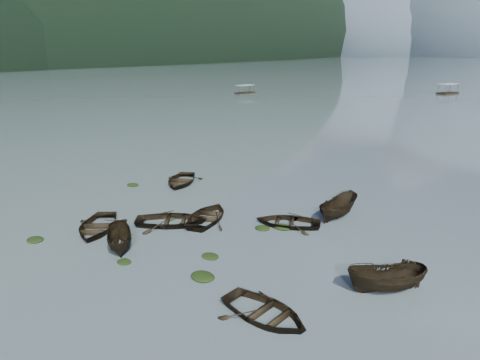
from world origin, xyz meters
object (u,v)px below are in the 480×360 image
Objects in this scene: rowboat_3 at (208,220)px; pontoon_left at (245,93)px; pontoon_centre at (447,94)px; rowboat_0 at (97,230)px.

rowboat_3 is 87.42m from pontoon_left.
pontoon_left is at bearing -74.11° from rowboat_3.
pontoon_left is at bearing -126.78° from pontoon_centre.
pontoon_left is (-43.11, 78.69, 0.00)m from rowboat_0.
rowboat_3 is at bearing -42.78° from pontoon_left.
rowboat_3 is at bearing -68.75° from pontoon_centre.
rowboat_0 is at bearing -71.36° from pontoon_centre.
pontoon_left is (-47.83, 73.17, 0.00)m from rowboat_3.
rowboat_3 is 103.03m from pontoon_centre.
rowboat_3 is 0.71× the size of pontoon_centre.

